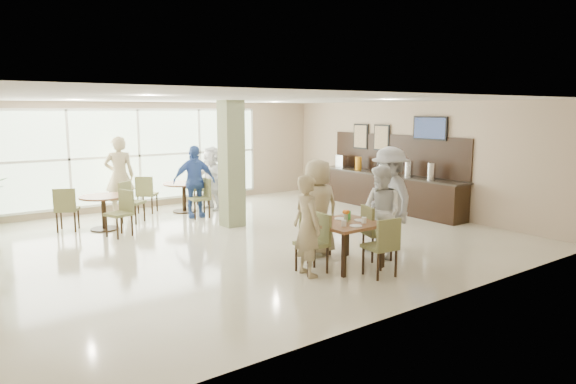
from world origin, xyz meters
TOP-DOWN VIEW (x-y plane):
  - ground at (0.00, 0.00)m, footprint 10.00×10.00m
  - room_shell at (0.00, 0.00)m, footprint 10.00×10.00m
  - window_bank at (-0.50, 4.46)m, footprint 7.00×0.04m
  - column at (0.40, 1.20)m, footprint 0.45×0.45m
  - main_table at (0.40, -2.55)m, footprint 1.02×1.02m
  - round_table_left at (-2.06, 2.52)m, footprint 1.01×1.01m
  - round_table_right at (0.21, 3.33)m, footprint 1.06×1.06m
  - chairs_main_table at (0.44, -2.52)m, footprint 1.92×2.00m
  - chairs_table_left at (-2.00, 2.48)m, footprint 2.04×1.76m
  - chairs_table_right at (0.18, 3.32)m, footprint 2.16×1.91m
  - tabletop_clutter at (0.42, -2.57)m, footprint 0.74×0.76m
  - buffet_counter at (4.70, 0.51)m, footprint 0.64×4.70m
  - wall_tv at (4.94, -0.60)m, footprint 0.06×1.00m
  - framed_art_a at (4.95, 1.00)m, footprint 0.05×0.55m
  - framed_art_b at (4.95, 1.80)m, footprint 0.05×0.55m
  - teen_left at (-0.42, -2.57)m, footprint 0.46×0.63m
  - teen_far at (0.46, -1.74)m, footprint 0.91×0.58m
  - teen_right at (1.24, -2.56)m, footprint 0.72×0.87m
  - teen_standing at (1.80, -2.22)m, footprint 1.06×1.40m
  - adult_a at (0.14, 2.58)m, footprint 1.13×0.79m
  - adult_b at (0.96, 3.21)m, footprint 0.75×1.58m
  - adult_standing at (-1.23, 3.89)m, footprint 0.82×0.65m

SIDE VIEW (x-z plane):
  - ground at x=0.00m, z-range 0.00..0.00m
  - chairs_main_table at x=0.44m, z-range 0.00..0.95m
  - chairs_table_left at x=-2.00m, z-range 0.00..0.95m
  - chairs_table_right at x=0.18m, z-range 0.00..0.95m
  - buffet_counter at x=4.70m, z-range -0.42..1.53m
  - round_table_left at x=-2.06m, z-range 0.18..0.93m
  - round_table_right at x=0.21m, z-range 0.19..0.94m
  - main_table at x=0.40m, z-range 0.29..1.04m
  - teen_left at x=-0.42m, z-range 0.00..1.61m
  - tabletop_clutter at x=0.42m, z-range 0.71..0.91m
  - teen_right at x=1.24m, z-range 0.00..1.64m
  - adult_b at x=0.96m, z-range 0.00..1.66m
  - teen_far at x=0.46m, z-range 0.00..1.73m
  - adult_a at x=0.14m, z-range 0.00..1.75m
  - teen_standing at x=1.80m, z-range 0.00..1.92m
  - adult_standing at x=-1.23m, z-range 0.00..1.96m
  - window_bank at x=-0.50m, z-range -2.10..4.90m
  - column at x=0.40m, z-range 0.00..2.80m
  - room_shell at x=0.00m, z-range -3.30..6.70m
  - framed_art_a at x=4.95m, z-range 1.50..2.20m
  - framed_art_b at x=4.95m, z-range 1.50..2.20m
  - wall_tv at x=4.94m, z-range 1.86..2.44m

